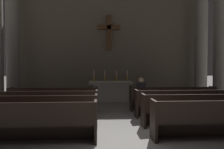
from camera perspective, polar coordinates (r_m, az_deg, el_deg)
ground_plane at (r=5.21m, az=3.43°, el=-17.25°), size 80.00×80.00×0.00m
pew_left_row_1 at (r=5.29m, az=-23.04°, el=-11.69°), size 3.37×0.50×0.95m
pew_left_row_2 at (r=6.35m, az=-19.55°, el=-9.39°), size 3.37×0.50×0.95m
pew_left_row_3 at (r=7.44m, az=-17.10°, el=-7.73°), size 3.37×0.50×0.95m
pew_left_row_4 at (r=8.55m, az=-15.29°, el=-6.49°), size 3.37×0.50×0.95m
pew_right_row_1 at (r=5.79m, az=27.46°, el=-10.57°), size 3.37×0.50×0.95m
pew_right_row_2 at (r=6.78m, az=22.42°, el=-8.71°), size 3.37×0.50×0.95m
pew_right_row_3 at (r=7.81m, az=18.71°, el=-7.30°), size 3.37×0.50×0.95m
pew_right_row_4 at (r=8.87m, az=15.89°, el=-6.19°), size 3.37×0.50×0.95m
column_right_third at (r=11.62m, az=27.17°, el=7.44°), size 1.05×1.05×5.93m
column_left_fourth at (r=12.91m, az=-25.00°, el=6.88°), size 1.05×1.05×5.93m
column_right_fourth at (r=13.39m, az=22.71°, el=6.72°), size 1.05×1.05×5.93m
altar at (r=10.90m, az=-0.37°, el=-4.35°), size 2.20×0.90×1.01m
candlestick_outer_left at (r=10.83m, az=-4.86°, el=-0.94°), size 0.16×0.16×0.57m
candlestick_inner_left at (r=10.83m, az=-1.95°, el=-0.93°), size 0.16×0.16×0.57m
candlestick_inner_right at (r=10.87m, az=1.21°, el=-0.92°), size 0.16×0.16×0.57m
candlestick_outer_right at (r=10.93m, az=4.09°, el=-0.91°), size 0.16×0.16×0.57m
apse_with_cross at (r=13.11m, az=-0.90°, el=9.49°), size 11.69×0.50×6.90m
lone_worshipper at (r=8.54m, az=7.70°, el=-4.99°), size 0.32×0.43×1.32m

